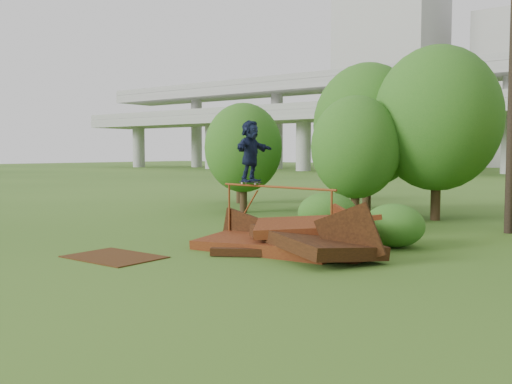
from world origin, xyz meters
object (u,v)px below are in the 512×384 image
Objects in this scene: scrap_pile at (292,240)px; flat_plate at (114,257)px; utility_pole at (512,99)px; skater at (250,151)px.

flat_plate is at bearing -133.33° from scrap_pile.
scrap_pile is 0.65× the size of utility_pole.
flat_plate is 0.27× the size of utility_pole.
scrap_pile is 4.78m from flat_plate.
utility_pole reaches higher than skater.
scrap_pile is at bearing 46.67° from flat_plate.
scrap_pile is at bearing -103.03° from skater.
utility_pole is at bearing 63.03° from scrap_pile.
skater is at bearing 171.36° from scrap_pile.
skater is (-1.62, 0.25, 2.45)m from scrap_pile.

